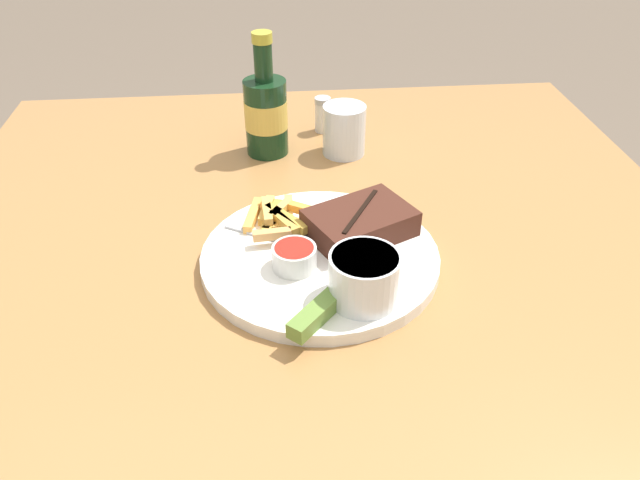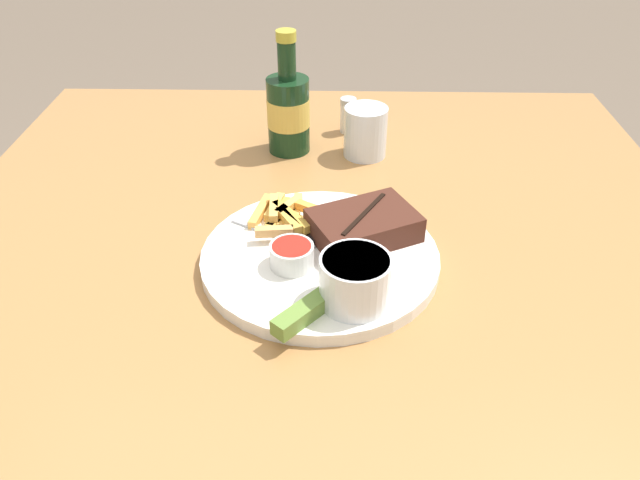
{
  "view_description": "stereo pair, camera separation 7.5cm",
  "coord_description": "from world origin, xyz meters",
  "px_view_note": "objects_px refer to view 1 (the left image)",
  "views": [
    {
      "loc": [
        -0.06,
        -0.66,
        1.24
      ],
      "look_at": [
        0.0,
        0.0,
        0.78
      ],
      "focal_mm": 35.0,
      "sensor_mm": 36.0,
      "label": 1
    },
    {
      "loc": [
        0.02,
        -0.66,
        1.24
      ],
      "look_at": [
        0.0,
        0.0,
        0.78
      ],
      "focal_mm": 35.0,
      "sensor_mm": 36.0,
      "label": 2
    }
  ],
  "objects_px": {
    "salt_shaker": "(323,114)",
    "dinner_plate": "(320,258)",
    "coleslaw_cup": "(364,275)",
    "dipping_sauce_cup": "(294,256)",
    "knife_utensil": "(325,231)",
    "beer_bottle": "(266,112)",
    "steak_portion": "(360,223)",
    "fork_utensil": "(265,236)",
    "pickle_spear": "(316,314)",
    "drinking_glass": "(344,130)"
  },
  "relations": [
    {
      "from": "salt_shaker",
      "to": "dinner_plate",
      "type": "bearing_deg",
      "value": -95.91
    },
    {
      "from": "coleslaw_cup",
      "to": "dipping_sauce_cup",
      "type": "distance_m",
      "value": 0.1
    },
    {
      "from": "dinner_plate",
      "to": "knife_utensil",
      "type": "xyz_separation_m",
      "value": [
        0.01,
        0.04,
        0.01
      ]
    },
    {
      "from": "dipping_sauce_cup",
      "to": "beer_bottle",
      "type": "xyz_separation_m",
      "value": [
        -0.03,
        0.36,
        0.04
      ]
    },
    {
      "from": "dinner_plate",
      "to": "steak_portion",
      "type": "relative_size",
      "value": 1.91
    },
    {
      "from": "coleslaw_cup",
      "to": "fork_utensil",
      "type": "relative_size",
      "value": 0.7
    },
    {
      "from": "dinner_plate",
      "to": "coleslaw_cup",
      "type": "bearing_deg",
      "value": -65.72
    },
    {
      "from": "steak_portion",
      "to": "dipping_sauce_cup",
      "type": "xyz_separation_m",
      "value": [
        -0.09,
        -0.07,
        -0.0
      ]
    },
    {
      "from": "steak_portion",
      "to": "pickle_spear",
      "type": "relative_size",
      "value": 2.14
    },
    {
      "from": "dinner_plate",
      "to": "dipping_sauce_cup",
      "type": "distance_m",
      "value": 0.05
    },
    {
      "from": "knife_utensil",
      "to": "drinking_glass",
      "type": "relative_size",
      "value": 1.55
    },
    {
      "from": "salt_shaker",
      "to": "beer_bottle",
      "type": "bearing_deg",
      "value": -143.99
    },
    {
      "from": "pickle_spear",
      "to": "coleslaw_cup",
      "type": "bearing_deg",
      "value": 30.7
    },
    {
      "from": "pickle_spear",
      "to": "fork_utensil",
      "type": "distance_m",
      "value": 0.18
    },
    {
      "from": "fork_utensil",
      "to": "salt_shaker",
      "type": "bearing_deg",
      "value": 103.55
    },
    {
      "from": "steak_portion",
      "to": "beer_bottle",
      "type": "relative_size",
      "value": 0.79
    },
    {
      "from": "steak_portion",
      "to": "pickle_spear",
      "type": "height_order",
      "value": "steak_portion"
    },
    {
      "from": "steak_portion",
      "to": "fork_utensil",
      "type": "height_order",
      "value": "steak_portion"
    },
    {
      "from": "fork_utensil",
      "to": "salt_shaker",
      "type": "distance_m",
      "value": 0.38
    },
    {
      "from": "pickle_spear",
      "to": "beer_bottle",
      "type": "bearing_deg",
      "value": 95.58
    },
    {
      "from": "salt_shaker",
      "to": "knife_utensil",
      "type": "bearing_deg",
      "value": -94.85
    },
    {
      "from": "fork_utensil",
      "to": "beer_bottle",
      "type": "height_order",
      "value": "beer_bottle"
    },
    {
      "from": "dipping_sauce_cup",
      "to": "drinking_glass",
      "type": "relative_size",
      "value": 0.66
    },
    {
      "from": "beer_bottle",
      "to": "salt_shaker",
      "type": "height_order",
      "value": "beer_bottle"
    },
    {
      "from": "pickle_spear",
      "to": "drinking_glass",
      "type": "relative_size",
      "value": 0.89
    },
    {
      "from": "knife_utensil",
      "to": "beer_bottle",
      "type": "height_order",
      "value": "beer_bottle"
    },
    {
      "from": "steak_portion",
      "to": "drinking_glass",
      "type": "xyz_separation_m",
      "value": [
        0.01,
        0.27,
        0.01
      ]
    },
    {
      "from": "beer_bottle",
      "to": "steak_portion",
      "type": "bearing_deg",
      "value": -67.68
    },
    {
      "from": "steak_portion",
      "to": "knife_utensil",
      "type": "height_order",
      "value": "steak_portion"
    },
    {
      "from": "steak_portion",
      "to": "dipping_sauce_cup",
      "type": "distance_m",
      "value": 0.11
    },
    {
      "from": "drinking_glass",
      "to": "dinner_plate",
      "type": "bearing_deg",
      "value": -102.6
    },
    {
      "from": "coleslaw_cup",
      "to": "beer_bottle",
      "type": "distance_m",
      "value": 0.44
    },
    {
      "from": "fork_utensil",
      "to": "dinner_plate",
      "type": "bearing_deg",
      "value": 0.0
    },
    {
      "from": "pickle_spear",
      "to": "beer_bottle",
      "type": "distance_m",
      "value": 0.46
    },
    {
      "from": "coleslaw_cup",
      "to": "fork_utensil",
      "type": "distance_m",
      "value": 0.18
    },
    {
      "from": "dinner_plate",
      "to": "dipping_sauce_cup",
      "type": "relative_size",
      "value": 5.53
    },
    {
      "from": "knife_utensil",
      "to": "drinking_glass",
      "type": "height_order",
      "value": "drinking_glass"
    },
    {
      "from": "steak_portion",
      "to": "fork_utensil",
      "type": "relative_size",
      "value": 1.35
    },
    {
      "from": "steak_portion",
      "to": "fork_utensil",
      "type": "xyz_separation_m",
      "value": [
        -0.13,
        0.0,
        -0.02
      ]
    },
    {
      "from": "steak_portion",
      "to": "salt_shaker",
      "type": "xyz_separation_m",
      "value": [
        -0.02,
        0.37,
        -0.0
      ]
    },
    {
      "from": "knife_utensil",
      "to": "drinking_glass",
      "type": "bearing_deg",
      "value": 35.35
    },
    {
      "from": "beer_bottle",
      "to": "dipping_sauce_cup",
      "type": "bearing_deg",
      "value": -85.76
    },
    {
      "from": "knife_utensil",
      "to": "beer_bottle",
      "type": "xyz_separation_m",
      "value": [
        -0.07,
        0.28,
        0.05
      ]
    },
    {
      "from": "dipping_sauce_cup",
      "to": "pickle_spear",
      "type": "distance_m",
      "value": 0.1
    },
    {
      "from": "dipping_sauce_cup",
      "to": "knife_utensil",
      "type": "height_order",
      "value": "dipping_sauce_cup"
    },
    {
      "from": "coleslaw_cup",
      "to": "pickle_spear",
      "type": "height_order",
      "value": "coleslaw_cup"
    },
    {
      "from": "pickle_spear",
      "to": "fork_utensil",
      "type": "relative_size",
      "value": 0.63
    },
    {
      "from": "pickle_spear",
      "to": "salt_shaker",
      "type": "distance_m",
      "value": 0.54
    },
    {
      "from": "coleslaw_cup",
      "to": "salt_shaker",
      "type": "height_order",
      "value": "coleslaw_cup"
    },
    {
      "from": "coleslaw_cup",
      "to": "beer_bottle",
      "type": "relative_size",
      "value": 0.41
    }
  ]
}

